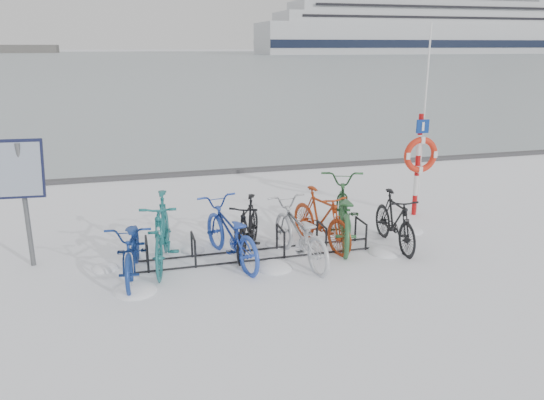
{
  "coord_description": "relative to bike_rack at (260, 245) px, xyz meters",
  "views": [
    {
      "loc": [
        -1.95,
        -7.9,
        3.33
      ],
      "look_at": [
        0.38,
        0.6,
        0.75
      ],
      "focal_mm": 35.0,
      "sensor_mm": 36.0,
      "label": 1
    }
  ],
  "objects": [
    {
      "name": "info_board",
      "position": [
        -3.54,
        0.53,
        1.26
      ],
      "size": [
        0.69,
        0.3,
        2.0
      ],
      "rotation": [
        0.0,
        0.0,
        -0.08
      ],
      "color": "#595B5E",
      "rests_on": "ground"
    },
    {
      "name": "snow_drifts",
      "position": [
        0.21,
        -0.21,
        -0.18
      ],
      "size": [
        5.87,
        1.83,
        0.21
      ],
      "color": "white",
      "rests_on": "ground"
    },
    {
      "name": "ground",
      "position": [
        0.0,
        0.0,
        -0.18
      ],
      "size": [
        900.0,
        900.0,
        0.0
      ],
      "primitive_type": "plane",
      "color": "white",
      "rests_on": "ground"
    },
    {
      "name": "bike_3",
      "position": [
        -0.14,
        0.22,
        0.3
      ],
      "size": [
        1.08,
        1.64,
        0.96
      ],
      "primitive_type": "imported",
      "rotation": [
        0.0,
        0.0,
        -0.43
      ],
      "color": "black",
      "rests_on": "ground"
    },
    {
      "name": "quay_edge",
      "position": [
        0.0,
        5.9,
        -0.13
      ],
      "size": [
        400.0,
        0.25,
        0.1
      ],
      "primitive_type": "cube",
      "color": "#3F3F42",
      "rests_on": "ground"
    },
    {
      "name": "bike_2",
      "position": [
        -0.5,
        -0.07,
        0.32
      ],
      "size": [
        1.1,
        2.03,
        1.01
      ],
      "primitive_type": "imported",
      "rotation": [
        0.0,
        0.0,
        3.38
      ],
      "color": "#2545B0",
      "rests_on": "ground"
    },
    {
      "name": "ice_sheet",
      "position": [
        0.0,
        155.0,
        -0.17
      ],
      "size": [
        400.0,
        298.0,
        0.02
      ],
      "primitive_type": "cube",
      "color": "#9BA8AF",
      "rests_on": "ground"
    },
    {
      "name": "bike_1",
      "position": [
        -1.55,
        0.08,
        0.39
      ],
      "size": [
        0.83,
        1.97,
        1.14
      ],
      "primitive_type": "imported",
      "rotation": [
        0.0,
        0.0,
        -0.16
      ],
      "color": "#1B6467",
      "rests_on": "ground"
    },
    {
      "name": "bike_7",
      "position": [
        2.35,
        -0.17,
        0.31
      ],
      "size": [
        0.56,
        1.65,
        0.98
      ],
      "primitive_type": "imported",
      "rotation": [
        0.0,
        0.0,
        -0.06
      ],
      "color": "black",
      "rests_on": "ground"
    },
    {
      "name": "bike_6",
      "position": [
        1.59,
        0.31,
        0.39
      ],
      "size": [
        1.45,
        2.32,
        1.15
      ],
      "primitive_type": "imported",
      "rotation": [
        0.0,
        0.0,
        2.8
      ],
      "color": "#2B5D33",
      "rests_on": "ground"
    },
    {
      "name": "bike_0",
      "position": [
        -2.01,
        -0.25,
        0.3
      ],
      "size": [
        0.8,
        1.87,
        0.95
      ],
      "primitive_type": "imported",
      "rotation": [
        0.0,
        0.0,
        -0.09
      ],
      "color": "navy",
      "rests_on": "ground"
    },
    {
      "name": "bike_rack",
      "position": [
        0.0,
        0.0,
        0.0
      ],
      "size": [
        4.0,
        0.48,
        0.46
      ],
      "color": "black",
      "rests_on": "ground"
    },
    {
      "name": "cruise_ferry",
      "position": [
        113.33,
        188.5,
        11.7
      ],
      "size": [
        132.77,
        25.05,
        43.62
      ],
      "color": "silver",
      "rests_on": "ground"
    },
    {
      "name": "bike_5",
      "position": [
        1.14,
        0.19,
        0.33
      ],
      "size": [
        0.9,
        1.77,
        1.03
      ],
      "primitive_type": "imported",
      "rotation": [
        0.0,
        0.0,
        0.26
      ],
      "color": "#973212",
      "rests_on": "ground"
    },
    {
      "name": "bike_4",
      "position": [
        0.57,
        -0.34,
        0.32
      ],
      "size": [
        0.92,
        1.97,
        1.0
      ],
      "primitive_type": "imported",
      "rotation": [
        0.0,
        0.0,
        3.28
      ],
      "color": "#BABEC3",
      "rests_on": "ground"
    },
    {
      "name": "lifebuoy_station",
      "position": [
        3.58,
        1.24,
        1.07
      ],
      "size": [
        0.72,
        0.22,
        3.73
      ],
      "color": "#A90D0E",
      "rests_on": "ground"
    }
  ]
}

